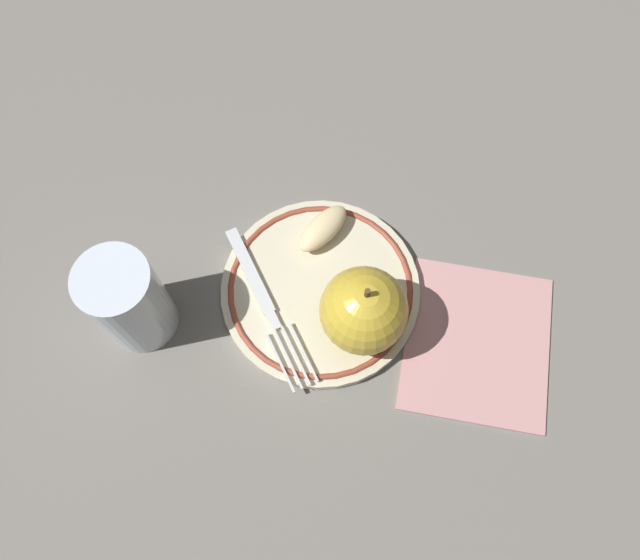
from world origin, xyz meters
TOP-DOWN VIEW (x-y plane):
  - ground_plane at (0.00, 0.00)m, footprint 2.00×2.00m
  - plate at (-0.02, -0.01)m, footprint 0.20×0.20m
  - apple_red_whole at (0.02, 0.03)m, footprint 0.08×0.08m
  - apple_slice_front at (-0.08, -0.01)m, footprint 0.07×0.06m
  - fork at (-0.00, -0.06)m, footprint 0.17×0.10m
  - drinking_glass at (0.02, -0.18)m, footprint 0.07×0.07m
  - napkin_folded at (0.03, 0.15)m, footprint 0.18×0.16m

SIDE VIEW (x-z plane):
  - ground_plane at x=0.00m, z-range 0.00..0.00m
  - napkin_folded at x=0.03m, z-range 0.00..0.01m
  - plate at x=-0.02m, z-range 0.00..0.02m
  - fork at x=0.00m, z-range 0.02..0.02m
  - apple_slice_front at x=-0.08m, z-range 0.02..0.04m
  - drinking_glass at x=0.02m, z-range 0.00..0.11m
  - apple_red_whole at x=0.02m, z-range 0.01..0.10m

